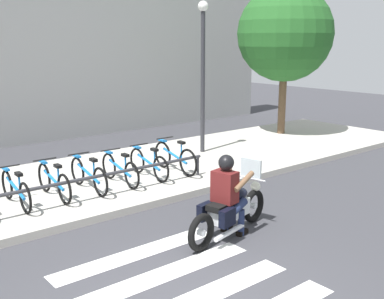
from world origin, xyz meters
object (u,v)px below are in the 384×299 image
(bicycle_3, at_px, (54,182))
(bicycle_6, at_px, (149,163))
(bicycle_5, at_px, (120,169))
(tree_near_rack, at_px, (285,34))
(motorcycle, at_px, (230,210))
(bicycle_4, at_px, (88,175))
(bike_rack, at_px, (84,180))
(bicycle_2, at_px, (16,189))
(street_lamp, at_px, (203,65))
(rider, at_px, (228,190))
(bicycle_7, at_px, (175,157))

(bicycle_3, height_order, bicycle_6, bicycle_3)
(bicycle_5, bearing_deg, tree_near_rack, 12.43)
(motorcycle, height_order, bicycle_4, motorcycle)
(bike_rack, height_order, tree_near_rack, tree_near_rack)
(bicycle_2, height_order, street_lamp, street_lamp)
(bicycle_4, bearing_deg, bicycle_6, -0.00)
(rider, distance_m, bicycle_6, 3.39)
(bicycle_6, bearing_deg, tree_near_rack, 13.83)
(bicycle_6, height_order, tree_near_rack, tree_near_rack)
(bicycle_7, bearing_deg, bicycle_5, 179.95)
(rider, bearing_deg, bicycle_5, 91.54)
(street_lamp, bearing_deg, bicycle_6, -155.59)
(bicycle_7, relative_size, tree_near_rack, 0.34)
(bicycle_5, distance_m, bicycle_6, 0.75)
(bicycle_4, bearing_deg, bicycle_3, -179.99)
(bicycle_5, relative_size, bicycle_6, 1.00)
(bicycle_7, height_order, bike_rack, bicycle_7)
(rider, xyz_separation_m, bicycle_4, (-0.84, 3.31, -0.33))
(bicycle_3, relative_size, bicycle_6, 1.02)
(rider, height_order, bicycle_6, rider)
(motorcycle, bearing_deg, bicycle_5, 92.89)
(bicycle_2, distance_m, bicycle_5, 2.26)
(bicycle_2, relative_size, tree_near_rack, 0.32)
(bike_rack, relative_size, street_lamp, 1.39)
(bike_rack, bearing_deg, bicycle_3, 124.19)
(bicycle_2, distance_m, bike_rack, 1.26)
(bicycle_7, bearing_deg, bicycle_3, 179.98)
(bicycle_6, bearing_deg, bicycle_7, -0.08)
(motorcycle, relative_size, bicycle_4, 1.28)
(motorcycle, height_order, street_lamp, street_lamp)
(bicycle_2, xyz_separation_m, bicycle_4, (1.51, -0.00, 0.01))
(motorcycle, distance_m, bicycle_2, 4.09)
(bike_rack, height_order, street_lamp, street_lamp)
(bike_rack, xyz_separation_m, street_lamp, (4.52, 1.75, 2.00))
(bicycle_2, bearing_deg, bicycle_7, -0.02)
(bicycle_7, distance_m, tree_near_rack, 6.63)
(motorcycle, height_order, rider, rider)
(bicycle_4, xyz_separation_m, bicycle_6, (1.51, -0.00, -0.00))
(bike_rack, distance_m, tree_near_rack, 9.10)
(street_lamp, relative_size, tree_near_rack, 0.85)
(rider, distance_m, bicycle_3, 3.69)
(bicycle_4, relative_size, street_lamp, 0.39)
(bike_rack, distance_m, street_lamp, 5.25)
(motorcycle, bearing_deg, bicycle_4, 105.61)
(bicycle_2, relative_size, bicycle_7, 0.97)
(motorcycle, relative_size, bike_rack, 0.36)
(rider, bearing_deg, bicycle_4, 104.29)
(bicycle_4, distance_m, street_lamp, 4.79)
(bicycle_3, distance_m, tree_near_rack, 9.37)
(bicycle_2, bearing_deg, bicycle_3, -0.04)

